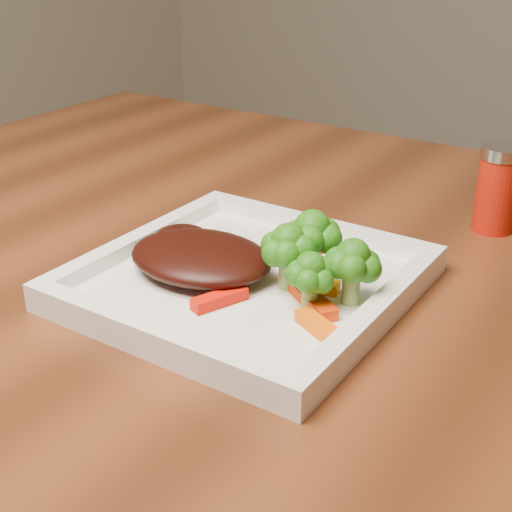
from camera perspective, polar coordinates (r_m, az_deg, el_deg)
The scene contains 12 objects.
plate at distance 0.64m, azimuth -0.75°, elevation -2.30°, with size 0.27×0.27×0.01m, color white.
steak at distance 0.64m, azimuth -4.45°, elevation -0.09°, with size 0.14×0.11×0.03m, color black.
broccoli_0 at distance 0.62m, azimuth 4.49°, elevation 1.16°, with size 0.06×0.06×0.07m, color #267012, non-canonical shape.
broccoli_1 at distance 0.59m, azimuth 7.70°, elevation -0.95°, with size 0.05×0.05×0.06m, color #196811, non-canonical shape.
broccoli_2 at distance 0.58m, azimuth 4.35°, elevation -1.63°, with size 0.05×0.05×0.06m, color #2E5F0F, non-canonical shape.
broccoli_3 at distance 0.61m, azimuth 2.57°, elevation 0.08°, with size 0.06×0.06×0.06m, color #147916, non-canonical shape.
carrot_1 at distance 0.55m, azimuth 5.16°, elevation -5.72°, with size 0.05×0.01×0.01m, color #F75F04.
carrot_2 at distance 0.59m, azimuth -2.94°, elevation -3.44°, with size 0.05×0.01×0.01m, color red.
carrot_4 at distance 0.68m, azimuth 3.67°, elevation 0.47°, with size 0.05×0.01×0.01m, color #FA4204.
carrot_5 at distance 0.59m, azimuth 4.55°, elevation -3.55°, with size 0.06×0.02×0.01m, color red.
carrot_6 at distance 0.62m, azimuth 4.30°, elevation -2.24°, with size 0.05×0.01×0.01m, color orange.
spice_shaker at distance 0.79m, azimuth 18.74°, elevation 5.07°, with size 0.04×0.04×0.09m, color #B5180A.
Camera 1 is at (0.19, -0.67, 1.05)m, focal length 50.00 mm.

